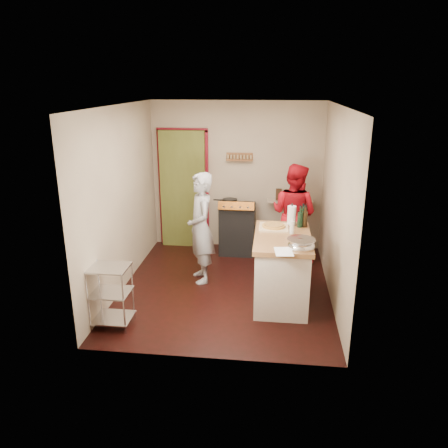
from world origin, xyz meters
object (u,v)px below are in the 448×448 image
at_px(stove, 237,228).
at_px(wire_shelving, 111,293).
at_px(island, 282,267).
at_px(person_red, 294,214).
at_px(person_stripe, 201,228).

xyz_separation_m(stove, wire_shelving, (-1.33, -2.62, -0.01)).
height_order(stove, island, island).
bearing_deg(island, stove, 113.50).
bearing_deg(stove, island, -66.50).
xyz_separation_m(stove, person_red, (0.95, -0.27, 0.38)).
xyz_separation_m(island, person_stripe, (-1.20, 0.53, 0.33)).
bearing_deg(wire_shelving, person_stripe, 58.06).
distance_m(stove, island, 1.89).
bearing_deg(person_stripe, island, 44.53).
relative_size(stove, person_red, 0.61).
bearing_deg(stove, wire_shelving, -116.85).
height_order(person_stripe, person_red, person_stripe).
bearing_deg(stove, person_stripe, -110.19).
height_order(wire_shelving, island, island).
bearing_deg(stove, person_red, -15.92).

